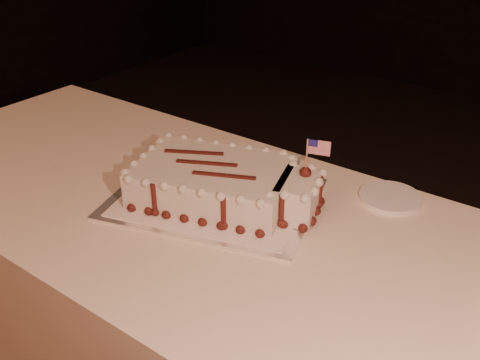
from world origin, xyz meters
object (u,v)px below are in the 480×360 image
Objects in this scene: banquet_table at (264,354)px; cake_board at (214,199)px; side_plate at (390,197)px; sheet_cake at (224,183)px.

banquet_table is 4.83× the size of cake_board.
banquet_table is at bearing -117.32° from side_plate.
sheet_cake is (0.03, 0.01, 0.05)m from cake_board.
banquet_table is 0.52m from side_plate.
cake_board is 1.02× the size of sheet_cake.
sheet_cake reaches higher than banquet_table.
side_plate reaches higher than banquet_table.
side_plate reaches higher than cake_board.
banquet_table is 0.43m from cake_board.
sheet_cake is at bearing -142.22° from side_plate.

